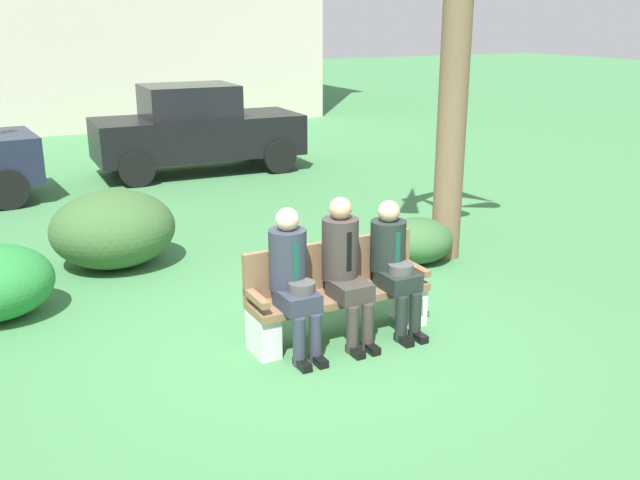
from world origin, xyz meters
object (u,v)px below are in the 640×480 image
park_bench (337,293)px  shrub_far_lawn (113,229)px  shrub_mid_lawn (418,240)px  seated_man_left (292,275)px  parked_car_far (196,129)px  seated_man_middle (344,263)px  seated_man_right (393,260)px

park_bench → shrub_far_lawn: 3.31m
shrub_mid_lawn → shrub_far_lawn: bearing=154.5°
seated_man_left → parked_car_far: 8.08m
seated_man_left → shrub_mid_lawn: bearing=31.9°
park_bench → seated_man_left: seated_man_left is taller
seated_man_left → parked_car_far: bearing=77.5°
seated_man_middle → shrub_mid_lawn: 2.48m
seated_man_left → shrub_mid_lawn: (2.44, 1.52, -0.46)m
seated_man_middle → parked_car_far: size_ratio=0.34×
shrub_mid_lawn → seated_man_middle: bearing=-141.6°
park_bench → seated_man_right: seated_man_right is taller
seated_man_left → seated_man_middle: (0.53, 0.01, 0.02)m
park_bench → seated_man_left: 0.63m
seated_man_left → parked_car_far: parked_car_far is taller
seated_man_middle → parked_car_far: bearing=81.2°
seated_man_middle → seated_man_right: (0.53, -0.01, -0.05)m
seated_man_middle → seated_man_left: bearing=-179.1°
park_bench → seated_man_right: size_ratio=1.40×
shrub_far_lawn → seated_man_right: bearing=-57.8°
seated_man_right → parked_car_far: size_ratio=0.32×
seated_man_middle → shrub_far_lawn: 3.44m
seated_man_middle → shrub_mid_lawn: (1.91, 1.51, -0.48)m
parked_car_far → seated_man_left: bearing=-102.5°
seated_man_right → parked_car_far: 7.93m
seated_man_right → shrub_far_lawn: 3.70m
seated_man_right → parked_car_far: parked_car_far is taller
park_bench → parked_car_far: bearing=81.0°
park_bench → seated_man_middle: size_ratio=1.30×
shrub_far_lawn → parked_car_far: parked_car_far is taller
shrub_mid_lawn → shrub_far_lawn: size_ratio=0.59×
park_bench → seated_man_right: (0.53, -0.13, 0.29)m
seated_man_left → parked_car_far: size_ratio=0.33×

